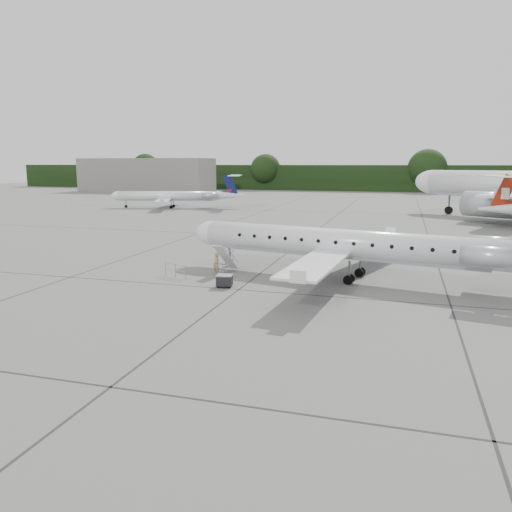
% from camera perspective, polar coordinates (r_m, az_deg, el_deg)
% --- Properties ---
extents(ground, '(320.00, 320.00, 0.00)m').
position_cam_1_polar(ground, '(30.64, 4.98, -5.63)').
color(ground, '#5F5F5C').
rests_on(ground, ground).
extents(treeline, '(260.00, 4.00, 8.00)m').
position_cam_1_polar(treeline, '(159.04, 14.49, 8.59)').
color(treeline, black).
rests_on(treeline, ground).
extents(terminal_building, '(40.00, 14.00, 10.00)m').
position_cam_1_polar(terminal_building, '(158.22, -12.36, 9.04)').
color(terminal_building, slate).
rests_on(terminal_building, ground).
extents(main_regional_jet, '(32.75, 26.48, 7.45)m').
position_cam_1_polar(main_regional_jet, '(37.33, 9.88, 3.02)').
color(main_regional_jet, silver).
rests_on(main_regional_jet, ground).
extents(airstair, '(1.34, 2.57, 2.33)m').
position_cam_1_polar(airstair, '(39.35, -3.47, -0.24)').
color(airstair, silver).
rests_on(airstair, ground).
extents(passenger, '(0.79, 0.74, 1.81)m').
position_cam_1_polar(passenger, '(38.26, -4.55, -0.96)').
color(passenger, olive).
rests_on(passenger, ground).
extents(safety_railing, '(2.08, 0.88, 1.00)m').
position_cam_1_polar(safety_railing, '(38.28, -9.19, -1.68)').
color(safety_railing, '#95979D').
rests_on(safety_railing, ground).
extents(baggage_cart, '(1.19, 1.02, 0.93)m').
position_cam_1_polar(baggage_cart, '(34.91, -3.62, -2.81)').
color(baggage_cart, black).
rests_on(baggage_cart, ground).
extents(bg_regional_left, '(28.05, 23.11, 6.41)m').
position_cam_1_polar(bg_regional_left, '(98.26, -10.09, 7.29)').
color(bg_regional_left, silver).
rests_on(bg_regional_left, ground).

